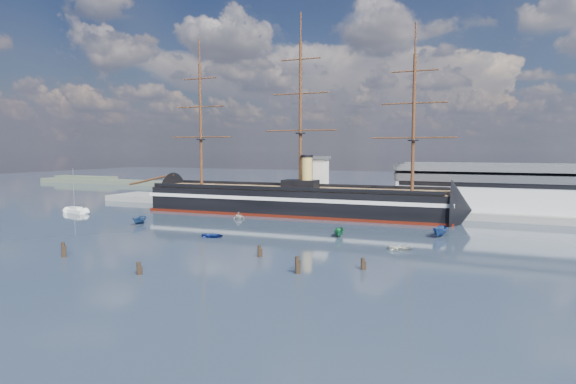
% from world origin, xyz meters
% --- Properties ---
extents(ground, '(600.00, 600.00, 0.00)m').
position_xyz_m(ground, '(0.00, 40.00, 0.00)').
color(ground, '#263244').
rests_on(ground, ground).
extents(quay, '(180.00, 18.00, 2.00)m').
position_xyz_m(quay, '(10.00, 76.00, 0.00)').
color(quay, slate).
rests_on(quay, ground).
extents(warehouse, '(63.00, 21.00, 11.60)m').
position_xyz_m(warehouse, '(58.00, 80.00, 7.98)').
color(warehouse, '#B7BABC').
rests_on(warehouse, ground).
extents(quay_tower, '(5.00, 5.00, 15.00)m').
position_xyz_m(quay_tower, '(3.00, 73.00, 9.75)').
color(quay_tower, silver).
rests_on(quay_tower, ground).
extents(shoreline, '(120.00, 10.00, 4.00)m').
position_xyz_m(shoreline, '(-139.23, 135.00, 1.45)').
color(shoreline, '#3F4C38').
rests_on(shoreline, ground).
extents(warship, '(113.21, 20.04, 53.94)m').
position_xyz_m(warship, '(-2.47, 60.00, 4.04)').
color(warship, black).
rests_on(warship, ground).
extents(sailboat, '(8.76, 4.32, 13.47)m').
position_xyz_m(sailboat, '(-62.19, 36.71, 0.86)').
color(sailboat, silver).
rests_on(sailboat, ground).
extents(motorboat_a, '(6.62, 3.36, 2.53)m').
position_xyz_m(motorboat_a, '(-29.81, 26.92, 0.00)').
color(motorboat_a, navy).
rests_on(motorboat_a, ground).
extents(motorboat_b, '(1.73, 3.19, 1.41)m').
position_xyz_m(motorboat_b, '(-2.90, 18.74, 0.00)').
color(motorboat_b, navy).
rests_on(motorboat_b, ground).
extents(motorboat_c, '(6.10, 3.16, 2.32)m').
position_xyz_m(motorboat_c, '(22.35, 30.14, 0.00)').
color(motorboat_c, '#166335').
rests_on(motorboat_c, ground).
extents(motorboat_d, '(5.53, 6.14, 2.13)m').
position_xyz_m(motorboat_d, '(-11.19, 45.38, 0.00)').
color(motorboat_d, beige).
rests_on(motorboat_d, ground).
extents(motorboat_e, '(1.23, 2.90, 1.34)m').
position_xyz_m(motorboat_e, '(37.22, 21.38, 0.00)').
color(motorboat_e, beige).
rests_on(motorboat_e, ground).
extents(motorboat_f, '(7.61, 4.02, 2.89)m').
position_xyz_m(motorboat_f, '(42.72, 38.90, 0.00)').
color(motorboat_f, navy).
rests_on(motorboat_f, ground).
extents(piling_near_left, '(0.64, 0.64, 3.43)m').
position_xyz_m(piling_near_left, '(-16.92, -8.34, 0.00)').
color(piling_near_left, black).
rests_on(piling_near_left, ground).
extents(piling_near_mid, '(0.64, 0.64, 2.65)m').
position_xyz_m(piling_near_mid, '(3.43, -12.45, 0.00)').
color(piling_near_mid, black).
rests_on(piling_near_mid, ground).
extents(piling_near_right, '(0.64, 0.64, 3.41)m').
position_xyz_m(piling_near_right, '(25.61, -2.35, 0.00)').
color(piling_near_right, black).
rests_on(piling_near_right, ground).
extents(piling_far_right, '(0.64, 0.64, 2.61)m').
position_xyz_m(piling_far_right, '(34.35, 4.03, 0.00)').
color(piling_far_right, black).
rests_on(piling_far_right, ground).
extents(piling_extra, '(0.64, 0.64, 2.78)m').
position_xyz_m(piling_extra, '(15.05, 5.71, 0.00)').
color(piling_extra, black).
rests_on(piling_extra, ground).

